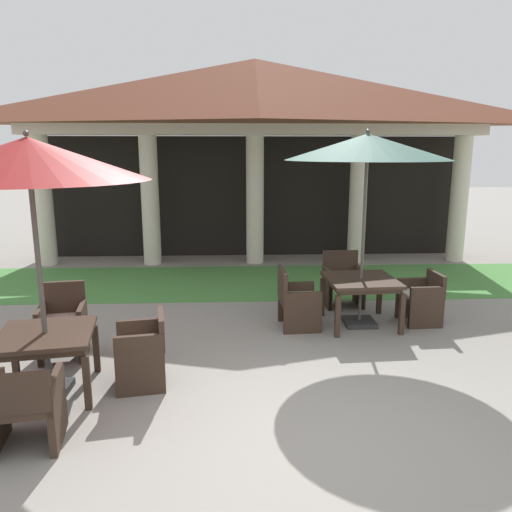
{
  "coord_description": "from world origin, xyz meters",
  "views": [
    {
      "loc": [
        -0.47,
        -4.13,
        2.61
      ],
      "look_at": [
        -0.18,
        2.5,
        1.17
      ],
      "focal_mm": 34.48,
      "sensor_mm": 36.0,
      "label": 1
    }
  ],
  "objects_px": {
    "patio_umbrella_near_foreground": "(367,149)",
    "patio_chair_near_foreground_east": "(422,298)",
    "patio_umbrella_mid_left": "(28,161)",
    "patio_chair_near_foreground_west": "(296,301)",
    "patio_table_near_foreground": "(361,284)",
    "patio_chair_near_foreground_north": "(343,281)",
    "patio_table_mid_left": "(46,340)",
    "patio_chair_mid_left_east": "(143,350)",
    "patio_chair_mid_left_north": "(63,324)",
    "patio_chair_mid_left_south": "(25,406)",
    "terracotta_urn": "(295,298)"
  },
  "relations": [
    {
      "from": "patio_umbrella_mid_left",
      "to": "patio_chair_near_foreground_north",
      "type": "bearing_deg",
      "value": 37.41
    },
    {
      "from": "patio_chair_mid_left_north",
      "to": "patio_chair_mid_left_south",
      "type": "bearing_deg",
      "value": 90.0
    },
    {
      "from": "patio_umbrella_near_foreground",
      "to": "patio_chair_mid_left_north",
      "type": "relative_size",
      "value": 3.09
    },
    {
      "from": "patio_chair_near_foreground_west",
      "to": "patio_chair_mid_left_east",
      "type": "distance_m",
      "value": 2.63
    },
    {
      "from": "patio_chair_near_foreground_west",
      "to": "patio_umbrella_mid_left",
      "type": "distance_m",
      "value": 4.1
    },
    {
      "from": "patio_umbrella_near_foreground",
      "to": "patio_chair_near_foreground_east",
      "type": "height_order",
      "value": "patio_umbrella_near_foreground"
    },
    {
      "from": "patio_umbrella_near_foreground",
      "to": "patio_chair_near_foreground_north",
      "type": "height_order",
      "value": "patio_umbrella_near_foreground"
    },
    {
      "from": "patio_chair_near_foreground_east",
      "to": "patio_umbrella_near_foreground",
      "type": "bearing_deg",
      "value": 90.0
    },
    {
      "from": "patio_chair_near_foreground_west",
      "to": "terracotta_urn",
      "type": "bearing_deg",
      "value": 170.76
    },
    {
      "from": "patio_chair_near_foreground_north",
      "to": "patio_umbrella_mid_left",
      "type": "height_order",
      "value": "patio_umbrella_mid_left"
    },
    {
      "from": "patio_table_mid_left",
      "to": "patio_chair_mid_left_north",
      "type": "xyz_separation_m",
      "value": [
        -0.17,
        1.0,
        -0.18
      ]
    },
    {
      "from": "patio_table_near_foreground",
      "to": "patio_umbrella_mid_left",
      "type": "height_order",
      "value": "patio_umbrella_mid_left"
    },
    {
      "from": "terracotta_urn",
      "to": "patio_table_mid_left",
      "type": "bearing_deg",
      "value": -137.31
    },
    {
      "from": "patio_chair_mid_left_east",
      "to": "patio_chair_near_foreground_west",
      "type": "bearing_deg",
      "value": -57.42
    },
    {
      "from": "terracotta_urn",
      "to": "patio_chair_mid_left_south",
      "type": "bearing_deg",
      "value": -127.08
    },
    {
      "from": "patio_table_near_foreground",
      "to": "patio_chair_mid_left_south",
      "type": "relative_size",
      "value": 1.32
    },
    {
      "from": "patio_chair_near_foreground_north",
      "to": "patio_table_mid_left",
      "type": "distance_m",
      "value": 4.86
    },
    {
      "from": "patio_table_near_foreground",
      "to": "terracotta_urn",
      "type": "distance_m",
      "value": 1.28
    },
    {
      "from": "patio_table_near_foreground",
      "to": "patio_chair_mid_left_east",
      "type": "xyz_separation_m",
      "value": [
        -2.92,
        -1.82,
        -0.22
      ]
    },
    {
      "from": "patio_chair_mid_left_south",
      "to": "patio_chair_near_foreground_east",
      "type": "bearing_deg",
      "value": 23.23
    },
    {
      "from": "patio_umbrella_mid_left",
      "to": "patio_table_near_foreground",
      "type": "bearing_deg",
      "value": 26.86
    },
    {
      "from": "patio_chair_near_foreground_west",
      "to": "patio_table_mid_left",
      "type": "bearing_deg",
      "value": -59.98
    },
    {
      "from": "patio_umbrella_near_foreground",
      "to": "patio_chair_near_foreground_north",
      "type": "distance_m",
      "value": 2.4
    },
    {
      "from": "patio_table_mid_left",
      "to": "patio_chair_mid_left_north",
      "type": "relative_size",
      "value": 1.2
    },
    {
      "from": "patio_chair_near_foreground_west",
      "to": "patio_table_mid_left",
      "type": "distance_m",
      "value": 3.52
    },
    {
      "from": "patio_chair_near_foreground_east",
      "to": "patio_table_mid_left",
      "type": "relative_size",
      "value": 0.7
    },
    {
      "from": "patio_chair_near_foreground_north",
      "to": "terracotta_urn",
      "type": "relative_size",
      "value": 2.07
    },
    {
      "from": "patio_table_near_foreground",
      "to": "terracotta_urn",
      "type": "relative_size",
      "value": 2.41
    },
    {
      "from": "patio_umbrella_near_foreground",
      "to": "patio_umbrella_mid_left",
      "type": "height_order",
      "value": "patio_umbrella_near_foreground"
    },
    {
      "from": "patio_chair_near_foreground_north",
      "to": "patio_chair_mid_left_south",
      "type": "xyz_separation_m",
      "value": [
        -3.69,
        -3.95,
        -0.03
      ]
    },
    {
      "from": "terracotta_urn",
      "to": "patio_chair_mid_left_east",
      "type": "bearing_deg",
      "value": -127.78
    },
    {
      "from": "patio_umbrella_mid_left",
      "to": "patio_chair_mid_left_north",
      "type": "distance_m",
      "value": 2.31
    },
    {
      "from": "patio_chair_mid_left_south",
      "to": "terracotta_urn",
      "type": "height_order",
      "value": "patio_chair_mid_left_south"
    },
    {
      "from": "patio_chair_near_foreground_west",
      "to": "patio_umbrella_mid_left",
      "type": "relative_size",
      "value": 0.32
    },
    {
      "from": "patio_umbrella_near_foreground",
      "to": "patio_chair_near_foreground_east",
      "type": "xyz_separation_m",
      "value": [
        0.96,
        0.05,
        -2.24
      ]
    },
    {
      "from": "patio_umbrella_near_foreground",
      "to": "terracotta_urn",
      "type": "relative_size",
      "value": 6.54
    },
    {
      "from": "patio_table_mid_left",
      "to": "patio_chair_mid_left_south",
      "type": "height_order",
      "value": "patio_chair_mid_left_south"
    },
    {
      "from": "patio_table_near_foreground",
      "to": "patio_chair_mid_left_south",
      "type": "distance_m",
      "value": 4.79
    },
    {
      "from": "patio_table_near_foreground",
      "to": "patio_chair_mid_left_south",
      "type": "bearing_deg",
      "value": -141.53
    },
    {
      "from": "patio_chair_mid_left_east",
      "to": "patio_chair_near_foreground_east",
      "type": "bearing_deg",
      "value": -73.83
    },
    {
      "from": "patio_umbrella_near_foreground",
      "to": "patio_table_mid_left",
      "type": "bearing_deg",
      "value": -153.14
    },
    {
      "from": "patio_chair_near_foreground_west",
      "to": "patio_table_near_foreground",
      "type": "bearing_deg",
      "value": 90.0
    },
    {
      "from": "patio_chair_near_foreground_west",
      "to": "patio_umbrella_mid_left",
      "type": "height_order",
      "value": "patio_umbrella_mid_left"
    },
    {
      "from": "patio_chair_near_foreground_west",
      "to": "patio_chair_mid_left_south",
      "type": "distance_m",
      "value": 4.03
    },
    {
      "from": "patio_chair_mid_left_north",
      "to": "patio_table_near_foreground",
      "type": "bearing_deg",
      "value": -176.03
    },
    {
      "from": "patio_table_mid_left",
      "to": "terracotta_urn",
      "type": "distance_m",
      "value": 4.15
    },
    {
      "from": "patio_chair_near_foreground_north",
      "to": "patio_chair_mid_left_east",
      "type": "xyz_separation_m",
      "value": [
        -2.87,
        -2.79,
        -0.02
      ]
    },
    {
      "from": "patio_chair_mid_left_east",
      "to": "patio_chair_mid_left_north",
      "type": "distance_m",
      "value": 1.43
    },
    {
      "from": "patio_umbrella_near_foreground",
      "to": "patio_chair_mid_left_south",
      "type": "distance_m",
      "value": 5.28
    },
    {
      "from": "terracotta_urn",
      "to": "patio_table_near_foreground",
      "type": "bearing_deg",
      "value": -42.73
    }
  ]
}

